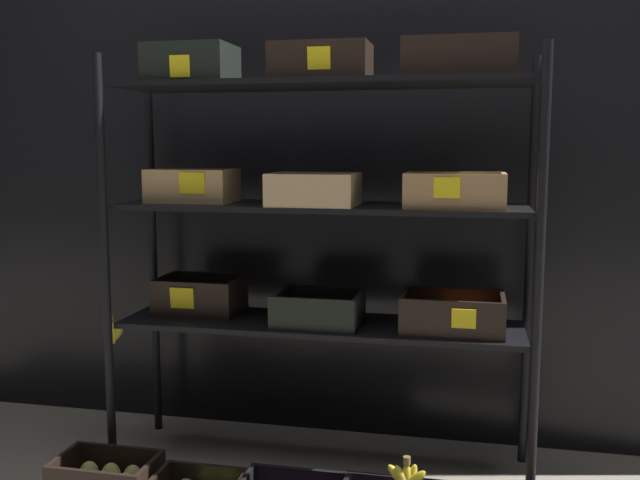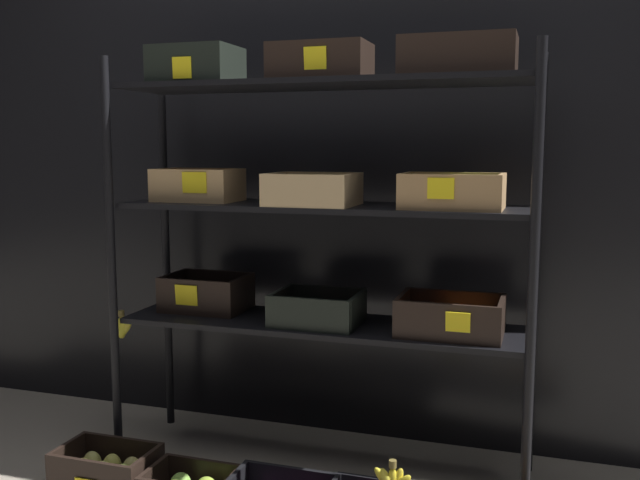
% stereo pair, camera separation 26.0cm
% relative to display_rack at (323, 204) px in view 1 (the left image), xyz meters
% --- Properties ---
extents(ground_plane, '(10.00, 10.00, 0.00)m').
position_rel_display_rack_xyz_m(ground_plane, '(-0.01, 0.01, -1.00)').
color(ground_plane, gray).
extents(storefront_wall, '(3.91, 0.12, 2.32)m').
position_rel_display_rack_xyz_m(storefront_wall, '(-0.01, 0.41, 0.16)').
color(storefront_wall, black).
rests_on(storefront_wall, ground_plane).
extents(display_rack, '(1.62, 0.43, 1.57)m').
position_rel_display_rack_xyz_m(display_rack, '(0.00, 0.00, 0.00)').
color(display_rack, black).
rests_on(display_rack, ground_plane).
extents(banana_bunch_loose, '(0.14, 0.05, 0.13)m').
position_rel_display_rack_xyz_m(banana_bunch_loose, '(0.35, -0.37, -0.83)').
color(banana_bunch_loose, brown).
rests_on(banana_bunch_loose, crate_ground_right_plum).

